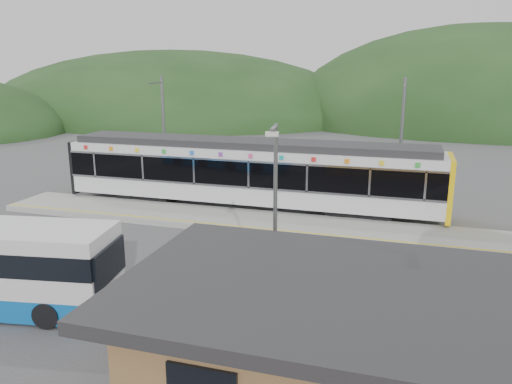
# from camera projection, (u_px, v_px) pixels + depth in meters

# --- Properties ---
(ground) EXTENTS (120.00, 120.00, 0.00)m
(ground) POSITION_uv_depth(u_px,v_px,m) (222.00, 246.00, 21.49)
(ground) COLOR #4C4C4F
(ground) RESTS_ON ground
(hills) EXTENTS (146.00, 149.00, 26.00)m
(hills) POSITION_uv_depth(u_px,v_px,m) (377.00, 223.00, 24.64)
(hills) COLOR #1E3D19
(hills) RESTS_ON ground
(platform) EXTENTS (26.00, 3.20, 0.30)m
(platform) POSITION_uv_depth(u_px,v_px,m) (246.00, 221.00, 24.51)
(platform) COLOR #9E9E99
(platform) RESTS_ON ground
(yellow_line) EXTENTS (26.00, 0.10, 0.01)m
(yellow_line) POSITION_uv_depth(u_px,v_px,m) (237.00, 226.00, 23.27)
(yellow_line) COLOR yellow
(yellow_line) RESTS_ON platform
(train) EXTENTS (20.44, 3.01, 3.74)m
(train) POSITION_uv_depth(u_px,v_px,m) (249.00, 171.00, 26.75)
(train) COLOR black
(train) RESTS_ON ground
(catenary_mast_west) EXTENTS (0.18, 1.80, 7.00)m
(catenary_mast_west) POSITION_uv_depth(u_px,v_px,m) (164.00, 132.00, 30.51)
(catenary_mast_west) COLOR slate
(catenary_mast_west) RESTS_ON ground
(catenary_mast_east) EXTENTS (0.18, 1.80, 7.00)m
(catenary_mast_east) POSITION_uv_depth(u_px,v_px,m) (401.00, 142.00, 26.55)
(catenary_mast_east) COLOR slate
(catenary_mast_east) RESTS_ON ground
(station_shelter) EXTENTS (9.20, 6.20, 3.00)m
(station_shelter) POSITION_uv_depth(u_px,v_px,m) (330.00, 344.00, 11.06)
(station_shelter) COLOR brown
(station_shelter) RESTS_ON ground
(lamp_post) EXTENTS (0.37, 1.07, 5.97)m
(lamp_post) POSITION_uv_depth(u_px,v_px,m) (274.00, 207.00, 14.56)
(lamp_post) COLOR slate
(lamp_post) RESTS_ON ground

